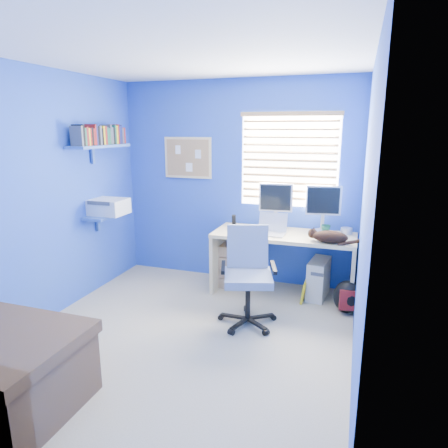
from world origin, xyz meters
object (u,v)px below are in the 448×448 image
(tower_pc, at_px, (318,279))
(cat, at_px, (330,237))
(laptop, at_px, (270,225))
(office_chair, at_px, (248,288))
(desk, at_px, (283,264))

(tower_pc, bearing_deg, cat, -59.91)
(laptop, xyz_separation_m, tower_pc, (0.55, 0.13, -0.62))
(office_chair, bearing_deg, cat, 38.52)
(laptop, relative_size, cat, 0.91)
(tower_pc, distance_m, office_chair, 1.06)
(laptop, xyz_separation_m, office_chair, (-0.06, -0.72, -0.49))
(desk, height_order, tower_pc, desk)
(desk, xyz_separation_m, tower_pc, (0.41, 0.04, -0.14))
(desk, distance_m, office_chair, 0.84)
(office_chair, bearing_deg, tower_pc, 53.96)
(cat, bearing_deg, laptop, -178.33)
(desk, distance_m, tower_pc, 0.44)
(cat, distance_m, tower_pc, 0.65)
(desk, bearing_deg, cat, -23.44)
(tower_pc, relative_size, office_chair, 0.46)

